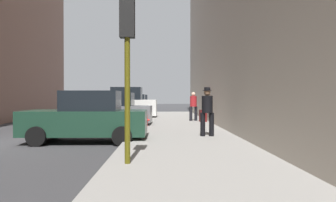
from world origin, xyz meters
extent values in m
plane|color=#38383A|center=(0.00, 0.00, 0.00)|extent=(120.00, 120.00, 0.00)
cube|color=gray|center=(6.00, 0.00, 0.07)|extent=(4.00, 40.00, 0.15)
cube|color=#193828|center=(2.60, 0.24, 0.69)|extent=(4.20, 1.85, 0.84)
cube|color=black|center=(2.80, 0.24, 1.44)|extent=(1.89, 1.57, 0.70)
cylinder|color=black|center=(1.23, 1.15, 0.32)|extent=(0.64, 0.22, 0.64)
cylinder|color=black|center=(1.24, -0.69, 0.32)|extent=(0.64, 0.22, 0.64)
cylinder|color=black|center=(3.96, 1.16, 0.32)|extent=(0.64, 0.22, 0.64)
cylinder|color=black|center=(3.97, -0.68, 0.32)|extent=(0.64, 0.22, 0.64)
cube|color=slate|center=(2.60, 5.94, 0.69)|extent=(4.26, 1.99, 0.84)
cube|color=black|center=(2.80, 5.93, 1.44)|extent=(1.94, 1.63, 0.70)
cylinder|color=black|center=(1.27, 6.91, 0.32)|extent=(0.65, 0.24, 0.64)
cylinder|color=black|center=(1.20, 5.07, 0.32)|extent=(0.65, 0.24, 0.64)
cylinder|color=black|center=(4.00, 6.81, 0.32)|extent=(0.65, 0.24, 0.64)
cylinder|color=black|center=(3.93, 4.97, 0.32)|extent=(0.65, 0.24, 0.64)
cube|color=silver|center=(2.60, 11.94, 0.82)|extent=(4.65, 1.96, 1.10)
cube|color=black|center=(2.80, 11.93, 1.80)|extent=(2.11, 1.62, 0.90)
cylinder|color=black|center=(1.13, 12.90, 0.32)|extent=(0.65, 0.24, 0.64)
cylinder|color=black|center=(1.08, 11.06, 0.32)|extent=(0.65, 0.24, 0.64)
cylinder|color=black|center=(4.12, 12.82, 0.32)|extent=(0.65, 0.24, 0.64)
cylinder|color=black|center=(4.07, 10.98, 0.32)|extent=(0.65, 0.24, 0.64)
cube|color=#B7BABF|center=(2.60, 18.21, 0.69)|extent=(4.25, 1.95, 0.84)
cube|color=black|center=(2.80, 18.21, 1.44)|extent=(1.93, 1.61, 0.70)
cylinder|color=black|center=(1.26, 19.17, 0.32)|extent=(0.65, 0.24, 0.64)
cylinder|color=black|center=(1.21, 17.33, 0.32)|extent=(0.65, 0.24, 0.64)
cylinder|color=black|center=(3.99, 19.10, 0.32)|extent=(0.65, 0.24, 0.64)
cylinder|color=black|center=(3.94, 17.26, 0.32)|extent=(0.65, 0.24, 0.64)
cube|color=navy|center=(2.60, 23.53, 0.69)|extent=(4.22, 1.88, 0.84)
cube|color=black|center=(2.80, 23.53, 1.44)|extent=(1.91, 1.58, 0.70)
cylinder|color=black|center=(1.24, 24.47, 0.32)|extent=(0.64, 0.23, 0.64)
cylinder|color=black|center=(1.23, 22.63, 0.32)|extent=(0.64, 0.23, 0.64)
cylinder|color=black|center=(3.97, 24.44, 0.32)|extent=(0.64, 0.23, 0.64)
cylinder|color=black|center=(3.96, 22.60, 0.32)|extent=(0.64, 0.23, 0.64)
cylinder|color=red|center=(4.45, 4.74, 0.43)|extent=(0.22, 0.22, 0.55)
sphere|color=red|center=(4.45, 4.74, 0.76)|extent=(0.20, 0.20, 0.20)
cylinder|color=red|center=(4.29, 4.74, 0.45)|extent=(0.10, 0.09, 0.09)
cylinder|color=red|center=(4.61, 4.74, 0.45)|extent=(0.10, 0.09, 0.09)
cylinder|color=#514C0F|center=(4.50, -4.15, 1.95)|extent=(0.12, 0.12, 3.60)
cube|color=black|center=(4.50, -4.15, 3.30)|extent=(0.32, 0.24, 0.90)
sphere|color=red|center=(4.50, -4.02, 3.58)|extent=(0.14, 0.14, 0.14)
sphere|color=yellow|center=(4.50, -4.02, 3.30)|extent=(0.14, 0.14, 0.14)
sphere|color=green|center=(4.50, -4.02, 3.02)|extent=(0.14, 0.14, 0.14)
cylinder|color=black|center=(6.99, 8.21, 0.57)|extent=(0.22, 0.22, 0.85)
cylinder|color=black|center=(7.30, 8.29, 0.57)|extent=(0.22, 0.22, 0.85)
cylinder|color=#A51E23|center=(7.14, 8.25, 1.31)|extent=(0.49, 0.49, 0.62)
sphere|color=beige|center=(7.14, 8.25, 1.74)|extent=(0.24, 0.24, 0.24)
cylinder|color=black|center=(6.74, 0.69, 0.57)|extent=(0.19, 0.19, 0.85)
cylinder|color=black|center=(7.06, 0.68, 0.57)|extent=(0.19, 0.19, 0.85)
cylinder|color=black|center=(6.90, 0.68, 1.31)|extent=(0.41, 0.41, 0.62)
sphere|color=#997051|center=(6.90, 0.68, 1.74)|extent=(0.24, 0.24, 0.24)
cylinder|color=black|center=(6.90, 0.68, 1.81)|extent=(0.34, 0.34, 0.02)
cylinder|color=black|center=(6.90, 0.68, 1.87)|extent=(0.23, 0.23, 0.11)
cube|color=#591414|center=(7.62, 7.55, 0.49)|extent=(0.40, 0.59, 0.68)
cylinder|color=#333333|center=(7.62, 7.55, 1.01)|extent=(0.02, 0.02, 0.36)
camera|label=1|loc=(5.23, -11.18, 1.59)|focal=35.00mm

